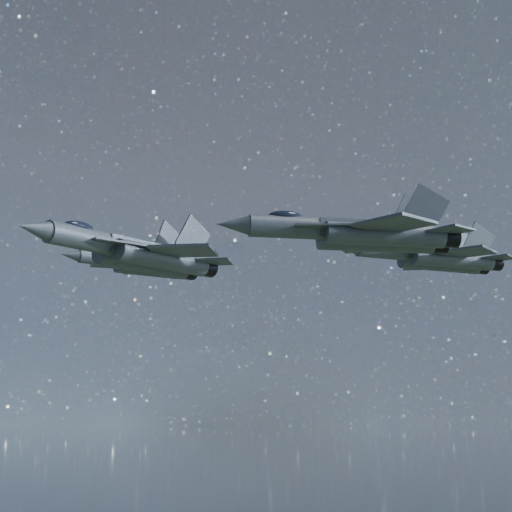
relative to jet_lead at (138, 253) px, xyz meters
name	(u,v)px	position (x,y,z in m)	size (l,w,h in m)	color
jet_lead	(138,253)	(0.00, 0.00, 0.00)	(16.22, 10.66, 4.16)	#394248
jet_left	(141,265)	(10.23, 29.56, 5.03)	(15.26, 10.64, 3.84)	#394248
jet_right	(361,233)	(13.31, -6.86, 1.34)	(17.12, 11.57, 4.31)	#394248
jet_slot	(433,257)	(30.00, 6.59, 3.57)	(17.28, 12.21, 4.38)	#394248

